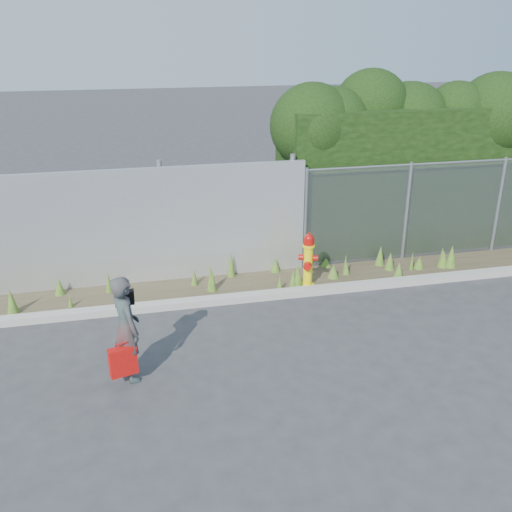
{
  "coord_description": "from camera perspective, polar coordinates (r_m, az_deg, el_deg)",
  "views": [
    {
      "loc": [
        -2.22,
        -7.12,
        4.53
      ],
      "look_at": [
        -0.3,
        1.4,
        1.0
      ],
      "focal_mm": 40.0,
      "sensor_mm": 36.0,
      "label": 1
    }
  ],
  "objects": [
    {
      "name": "chainlink_fence",
      "position": [
        12.51,
        19.12,
        4.53
      ],
      "size": [
        6.5,
        0.07,
        2.05
      ],
      "color": "gray",
      "rests_on": "ground"
    },
    {
      "name": "ground",
      "position": [
        8.72,
        4.01,
        -9.33
      ],
      "size": [
        80.0,
        80.0,
        0.0
      ],
      "primitive_type": "plane",
      "color": "#353538",
      "rests_on": "ground"
    },
    {
      "name": "hedge",
      "position": [
        13.09,
        17.34,
        10.37
      ],
      "size": [
        7.62,
        2.09,
        3.75
      ],
      "color": "black",
      "rests_on": "ground"
    },
    {
      "name": "curb",
      "position": [
        10.22,
        1.15,
        -3.93
      ],
      "size": [
        16.0,
        0.22,
        0.12
      ],
      "primitive_type": "cube",
      "color": "#A49F94",
      "rests_on": "ground"
    },
    {
      "name": "weed_strip",
      "position": [
        10.71,
        -1.02,
        -2.22
      ],
      "size": [
        16.0,
        1.26,
        0.52
      ],
      "color": "#463B28",
      "rests_on": "ground"
    },
    {
      "name": "black_shoulder_bag",
      "position": [
        7.89,
        -13.02,
        -4.05
      ],
      "size": [
        0.26,
        0.11,
        0.2
      ],
      "rotation": [
        0.0,
        0.0,
        -0.03
      ],
      "color": "black"
    },
    {
      "name": "woman",
      "position": [
        7.9,
        -12.84,
        -7.08
      ],
      "size": [
        0.54,
        0.65,
        1.52
      ],
      "primitive_type": "imported",
      "rotation": [
        0.0,
        0.0,
        1.94
      ],
      "color": "#0F5F5A",
      "rests_on": "ground"
    },
    {
      "name": "corrugated_fence",
      "position": [
        10.73,
        -17.51,
        2.35
      ],
      "size": [
        8.5,
        0.21,
        2.3
      ],
      "color": "silver",
      "rests_on": "ground"
    },
    {
      "name": "fire_hydrant",
      "position": [
        10.51,
        5.25,
        -0.51
      ],
      "size": [
        0.36,
        0.32,
        1.07
      ],
      "rotation": [
        0.0,
        0.0,
        -0.39
      ],
      "color": "#FEE80D",
      "rests_on": "ground"
    },
    {
      "name": "red_tote_bag",
      "position": [
        7.92,
        -13.16,
        -10.2
      ],
      "size": [
        0.37,
        0.13,
        0.48
      ],
      "rotation": [
        0.0,
        0.0,
        0.28
      ],
      "color": "#B50B0A"
    }
  ]
}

